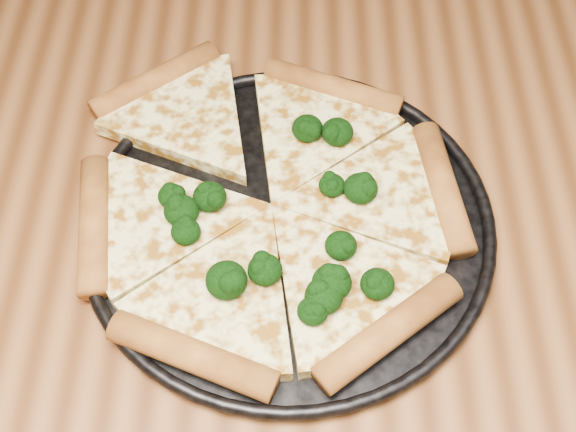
{
  "coord_description": "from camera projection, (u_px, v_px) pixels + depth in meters",
  "views": [
    {
      "loc": [
        0.0,
        -0.28,
        1.31
      ],
      "look_at": [
        -0.0,
        0.1,
        0.77
      ],
      "focal_mm": 47.77,
      "sensor_mm": 36.0,
      "label": 1
    }
  ],
  "objects": [
    {
      "name": "broccoli_florets",
      "position": [
        285.0,
        229.0,
        0.64
      ],
      "size": [
        0.2,
        0.22,
        0.03
      ],
      "color": "black",
      "rests_on": "pizza"
    },
    {
      "name": "pizza_pan",
      "position": [
        288.0,
        221.0,
        0.67
      ],
      "size": [
        0.36,
        0.36,
        0.02
      ],
      "color": "black",
      "rests_on": "dining_table"
    },
    {
      "name": "dining_table",
      "position": [
        288.0,
        370.0,
        0.7
      ],
      "size": [
        1.2,
        0.9,
        0.75
      ],
      "color": "brown",
      "rests_on": "ground"
    },
    {
      "name": "pizza",
      "position": [
        267.0,
        201.0,
        0.67
      ],
      "size": [
        0.36,
        0.38,
        0.03
      ],
      "rotation": [
        0.0,
        0.0,
        -0.39
      ],
      "color": "#FCF39A",
      "rests_on": "pizza_pan"
    }
  ]
}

